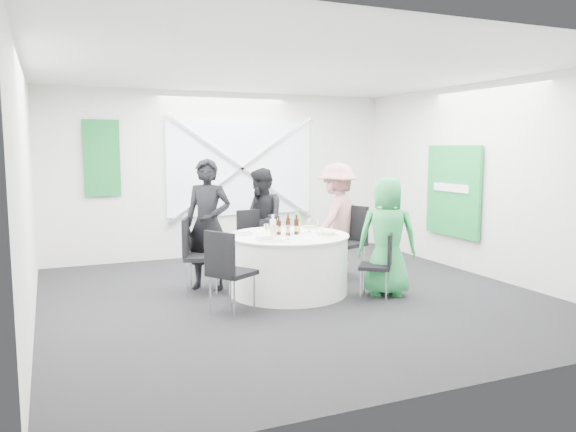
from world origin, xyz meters
name	(u,v)px	position (x,y,z in m)	size (l,w,h in m)	color
floor	(294,296)	(0.00, 0.00, 0.00)	(6.00, 6.00, 0.00)	black
ceiling	(295,70)	(0.00, 0.00, 2.80)	(6.00, 6.00, 0.00)	silver
wall_back	(224,175)	(0.00, 3.00, 1.40)	(6.00, 6.00, 0.00)	silver
wall_front	(457,211)	(0.00, -3.00, 1.40)	(6.00, 6.00, 0.00)	silver
wall_left	(27,194)	(-3.00, 0.00, 1.40)	(6.00, 6.00, 0.00)	silver
wall_right	(484,180)	(3.00, 0.00, 1.40)	(6.00, 6.00, 0.00)	silver
window_panel	(241,169)	(0.30, 2.96, 1.50)	(2.60, 0.03, 1.60)	silver
window_brace_a	(242,169)	(0.30, 2.92, 1.50)	(0.05, 0.05, 3.16)	silver
window_brace_b	(242,169)	(0.30, 2.92, 1.50)	(0.05, 0.05, 3.16)	silver
green_banner	(102,158)	(-2.00, 2.95, 1.70)	(0.55, 0.04, 1.20)	#146729
green_sign	(453,191)	(2.94, 0.60, 1.20)	(0.05, 1.20, 1.40)	#198936
banquet_table	(288,264)	(0.00, 0.20, 0.38)	(1.56, 1.56, 0.76)	white
chair_back	(253,237)	(-0.08, 1.30, 0.56)	(0.47, 0.48, 0.96)	black
chair_back_left	(196,249)	(-1.11, 0.61, 0.58)	(0.58, 0.57, 0.98)	black
chair_back_right	(350,236)	(1.15, 0.64, 0.61)	(0.61, 0.61, 1.03)	black
chair_front_right	(381,261)	(0.94, -0.53, 0.48)	(0.53, 0.53, 0.83)	black
chair_front_left	(227,266)	(-1.01, -0.44, 0.56)	(0.61, 0.60, 0.96)	black
person_man_back_left	(208,224)	(-0.89, 0.80, 0.86)	(0.63, 0.41, 1.73)	black
person_man_back	(261,221)	(0.09, 1.41, 0.79)	(0.76, 0.42, 1.57)	black
person_woman_pink	(337,219)	(1.07, 0.87, 0.82)	(1.06, 0.49, 1.64)	tan
person_woman_green	(387,236)	(1.11, -0.40, 0.76)	(0.74, 0.48, 1.51)	green
plate_back	(276,228)	(0.05, 0.73, 0.77)	(0.26, 0.26, 0.01)	white
plate_back_left	(241,234)	(-0.55, 0.45, 0.77)	(0.29, 0.29, 0.01)	white
plate_back_right	(309,227)	(0.48, 0.57, 0.78)	(0.26, 0.26, 0.04)	white
plate_front_right	(328,234)	(0.44, -0.06, 0.78)	(0.27, 0.27, 0.04)	white
plate_front_left	(272,240)	(-0.36, -0.17, 0.77)	(0.29, 0.29, 0.01)	white
napkin	(265,238)	(-0.44, -0.12, 0.80)	(0.16, 0.11, 0.05)	white
beer_bottle_a	(279,228)	(-0.11, 0.24, 0.85)	(0.06, 0.06, 0.24)	#361809
beer_bottle_b	(288,226)	(0.05, 0.32, 0.86)	(0.06, 0.06, 0.25)	#361809
beer_bottle_c	(296,227)	(0.10, 0.17, 0.86)	(0.06, 0.06, 0.26)	#361809
beer_bottle_d	(288,228)	(-0.03, 0.12, 0.86)	(0.06, 0.06, 0.25)	#361809
green_water_bottle	(297,223)	(0.19, 0.32, 0.89)	(0.08, 0.08, 0.32)	green
clear_water_bottle	(273,228)	(-0.21, 0.20, 0.86)	(0.08, 0.08, 0.27)	white
wine_glass_a	(266,227)	(-0.33, 0.10, 0.88)	(0.07, 0.07, 0.17)	white
wine_glass_b	(288,229)	(-0.15, -0.15, 0.88)	(0.07, 0.07, 0.17)	white
wine_glass_c	(280,222)	(0.03, 0.55, 0.88)	(0.07, 0.07, 0.17)	white
wine_glass_d	(276,229)	(-0.29, -0.09, 0.88)	(0.07, 0.07, 0.17)	white
wine_glass_e	(318,224)	(0.40, 0.16, 0.88)	(0.07, 0.07, 0.17)	white
wine_glass_f	(309,223)	(0.35, 0.29, 0.88)	(0.07, 0.07, 0.17)	white
fork_a	(254,240)	(-0.54, -0.01, 0.76)	(0.01, 0.15, 0.01)	silver
knife_a	(284,242)	(-0.27, -0.31, 0.76)	(0.01, 0.15, 0.01)	silver
fork_b	(249,231)	(-0.38, 0.63, 0.76)	(0.01, 0.15, 0.01)	silver
knife_b	(243,236)	(-0.56, 0.31, 0.76)	(0.01, 0.15, 0.01)	silver
fork_c	(320,230)	(0.55, 0.38, 0.76)	(0.01, 0.15, 0.01)	silver
knife_c	(305,228)	(0.42, 0.59, 0.76)	(0.01, 0.15, 0.01)	silver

